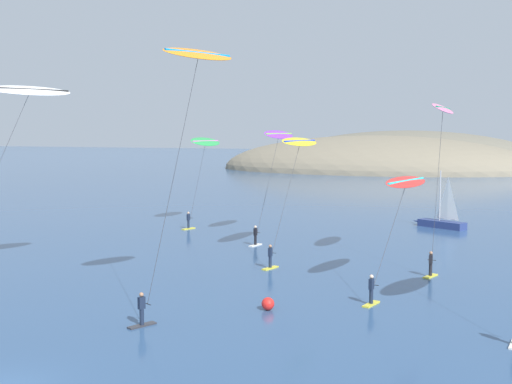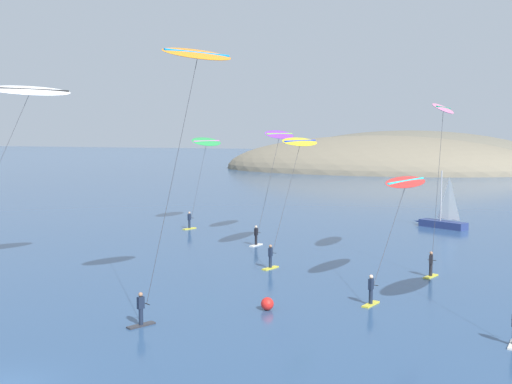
{
  "view_description": "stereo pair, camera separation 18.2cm",
  "coord_description": "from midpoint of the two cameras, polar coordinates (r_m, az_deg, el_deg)",
  "views": [
    {
      "loc": [
        17.03,
        -18.02,
        9.66
      ],
      "look_at": [
        2.5,
        20.95,
        5.67
      ],
      "focal_mm": 45.0,
      "sensor_mm": 36.0,
      "label": 1
    },
    {
      "loc": [
        17.2,
        -17.96,
        9.66
      ],
      "look_at": [
        2.5,
        20.95,
        5.67
      ],
      "focal_mm": 45.0,
      "sensor_mm": 36.0,
      "label": 2
    }
  ],
  "objects": [
    {
      "name": "kitesurfer_purple",
      "position": [
        56.83,
        2.03,
        4.38
      ],
      "size": [
        1.97,
        7.73,
        9.76
      ],
      "color": "silver",
      "rests_on": "ground"
    },
    {
      "name": "kitesurfer_yellow",
      "position": [
        48.92,
        3.91,
        3.81
      ],
      "size": [
        1.93,
        9.37,
        9.21
      ],
      "color": "yellow",
      "rests_on": "ground"
    },
    {
      "name": "marker_buoy",
      "position": [
        35.1,
        1.16,
        -9.9
      ],
      "size": [
        0.7,
        0.7,
        0.7
      ],
      "primitive_type": "sphere",
      "color": "red",
      "rests_on": "ground"
    },
    {
      "name": "kitesurfer_pink",
      "position": [
        46.03,
        16.34,
        6.05
      ],
      "size": [
        1.77,
        6.46,
        11.6
      ],
      "color": "yellow",
      "rests_on": "ground"
    },
    {
      "name": "kitesurfer_orange",
      "position": [
        33.59,
        -5.51,
        10.02
      ],
      "size": [
        3.67,
        6.42,
        13.99
      ],
      "color": "#2D2D33",
      "rests_on": "ground"
    },
    {
      "name": "kitesurfer_red",
      "position": [
        39.68,
        13.11,
        0.11
      ],
      "size": [
        2.83,
        8.42,
        6.92
      ],
      "color": "yellow",
      "rests_on": "ground"
    },
    {
      "name": "headland_island",
      "position": [
        167.06,
        12.28,
        2.05
      ],
      "size": [
        81.34,
        62.52,
        19.38
      ],
      "color": "#6B6656",
      "rests_on": "ground"
    },
    {
      "name": "sailboat_near",
      "position": [
        66.73,
        16.15,
        -2.5
      ],
      "size": [
        5.68,
        3.67,
        5.7
      ],
      "color": "navy",
      "rests_on": "ground"
    },
    {
      "name": "kitesurfer_white",
      "position": [
        43.01,
        -19.76,
        7.46
      ],
      "size": [
        5.01,
        8.54,
        12.58
      ],
      "color": "#2D2D33",
      "rests_on": "ground"
    },
    {
      "name": "kitesurfer_green",
      "position": [
        65.21,
        -4.45,
        3.96
      ],
      "size": [
        2.29,
        6.32,
        9.05
      ],
      "color": "yellow",
      "rests_on": "ground"
    }
  ]
}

